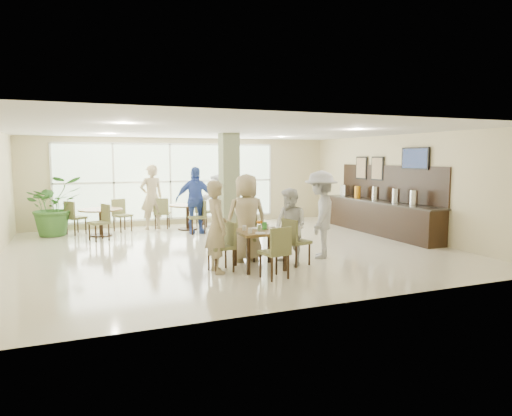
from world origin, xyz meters
name	(u,v)px	position (x,y,z in m)	size (l,w,h in m)	color
ground	(230,249)	(0.00, 0.00, 0.00)	(10.00, 10.00, 0.00)	beige
room_shell	(229,178)	(0.00, 0.00, 1.70)	(10.00, 10.00, 10.00)	white
window_bank	(170,182)	(-0.50, 4.46, 1.40)	(7.00, 0.04, 7.00)	silver
column	(229,187)	(0.40, 1.20, 1.40)	(0.45, 0.45, 2.80)	#67724F
main_table	(259,236)	(-0.06, -2.03, 0.65)	(0.89, 0.89, 0.75)	brown
round_table_left	(101,215)	(-2.73, 3.12, 0.59)	(1.18, 1.18, 0.75)	brown
round_table_right	(188,211)	(-0.22, 3.32, 0.57)	(1.10, 1.10, 0.75)	brown
chairs_main_table	(260,244)	(-0.06, -2.03, 0.47)	(2.12, 2.11, 0.95)	olive
chairs_table_left	(99,218)	(-2.77, 3.20, 0.47)	(1.89, 1.92, 0.95)	olive
chairs_table_right	(188,214)	(-0.22, 3.30, 0.47)	(1.94, 1.86, 0.95)	olive
tabletop_clutter	(261,228)	(-0.04, -2.05, 0.81)	(0.75, 0.80, 0.21)	white
buffet_counter	(380,214)	(4.70, 0.51, 0.55)	(0.64, 4.70, 1.95)	black
wall_tv	(415,158)	(4.94, -0.60, 2.15)	(0.06, 1.00, 0.58)	black
framed_art_a	(377,168)	(4.95, 1.00, 1.85)	(0.05, 0.55, 0.70)	black
framed_art_b	(361,168)	(4.95, 1.80, 1.85)	(0.05, 0.55, 0.70)	black
potted_plant	(54,206)	(-3.94, 3.63, 0.83)	(1.50, 1.50, 1.66)	#396E2C
teen_left	(217,227)	(-0.93, -2.01, 0.87)	(0.64, 0.42, 1.75)	tan
teen_far	(246,218)	(-0.07, -1.32, 0.92)	(0.90, 0.49, 1.84)	tan
teen_right	(290,227)	(0.62, -2.02, 0.78)	(0.76, 0.59, 1.56)	white
teen_standing	(321,214)	(1.55, -1.60, 0.95)	(1.22, 0.70, 1.89)	#B9B9BC
adult_a	(195,200)	(-0.18, 2.54, 0.96)	(1.12, 0.64, 1.91)	#3B58B1
adult_b	(216,201)	(0.67, 3.30, 0.83)	(1.53, 0.66, 1.65)	white
adult_standing	(152,197)	(-1.22, 3.73, 0.98)	(0.72, 0.47, 1.96)	tan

